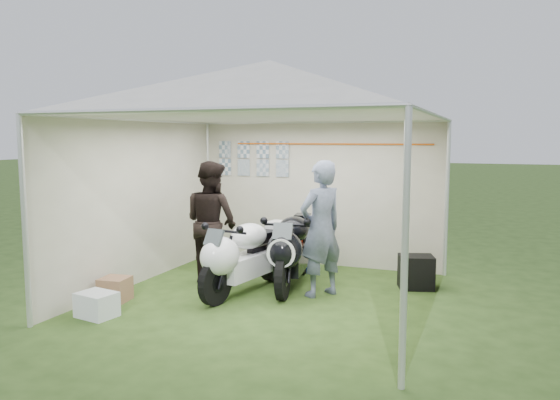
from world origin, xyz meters
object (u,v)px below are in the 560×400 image
at_px(person_dark_jacket, 211,222).
at_px(person_blue_jacket, 321,229).
at_px(equipment_box, 416,272).
at_px(crate_0, 97,305).
at_px(crate_1, 115,289).
at_px(motorcycle_white, 242,255).
at_px(paddock_stand, 303,263).
at_px(motorcycle_black, 292,248).
at_px(canopy_tent, 271,95).

relative_size(person_dark_jacket, person_blue_jacket, 0.98).
distance_m(person_dark_jacket, equipment_box, 2.92).
xyz_separation_m(crate_0, crate_1, (-0.20, 0.58, 0.01)).
bearing_deg(equipment_box, person_blue_jacket, -144.44).
bearing_deg(motorcycle_white, paddock_stand, 86.50).
bearing_deg(person_blue_jacket, motorcycle_black, -80.02).
relative_size(paddock_stand, crate_1, 1.10).
height_order(equipment_box, crate_0, equipment_box).
distance_m(motorcycle_white, crate_1, 1.66).
relative_size(paddock_stand, person_blue_jacket, 0.21).
bearing_deg(motorcycle_white, equipment_box, 37.83).
xyz_separation_m(motorcycle_white, paddock_stand, (0.34, 1.44, -0.39)).
distance_m(paddock_stand, equipment_box, 1.78).
xyz_separation_m(paddock_stand, crate_0, (-1.50, -2.88, 0.00)).
height_order(motorcycle_black, crate_1, motorcycle_black).
bearing_deg(equipment_box, motorcycle_white, -151.91).
height_order(crate_0, crate_1, crate_1).
xyz_separation_m(paddock_stand, equipment_box, (1.75, -0.32, 0.09)).
bearing_deg(paddock_stand, equipment_box, -10.46).
height_order(motorcycle_black, person_blue_jacket, person_blue_jacket).
bearing_deg(equipment_box, canopy_tent, -147.84).
height_order(motorcycle_white, person_blue_jacket, person_blue_jacket).
height_order(paddock_stand, person_blue_jacket, person_blue_jacket).
bearing_deg(crate_0, crate_1, 109.08).
relative_size(person_dark_jacket, crate_0, 4.06).
relative_size(canopy_tent, motorcycle_black, 2.82).
height_order(motorcycle_white, paddock_stand, motorcycle_white).
bearing_deg(crate_0, motorcycle_black, 50.11).
xyz_separation_m(motorcycle_white, motorcycle_black, (0.49, 0.53, 0.02)).
bearing_deg(paddock_stand, person_blue_jacket, -60.42).
xyz_separation_m(person_dark_jacket, equipment_box, (2.76, 0.71, -0.64)).
distance_m(canopy_tent, crate_0, 3.25).
height_order(canopy_tent, person_dark_jacket, canopy_tent).
bearing_deg(motorcycle_white, person_dark_jacket, 158.79).
bearing_deg(crate_1, crate_0, -70.92).
relative_size(paddock_stand, equipment_box, 0.81).
bearing_deg(canopy_tent, equipment_box, 32.16).
relative_size(person_dark_jacket, equipment_box, 3.80).
relative_size(canopy_tent, motorcycle_white, 2.95).
distance_m(crate_0, crate_1, 0.61).
bearing_deg(crate_1, person_dark_jacket, 61.58).
height_order(canopy_tent, crate_0, canopy_tent).
relative_size(motorcycle_black, crate_1, 5.97).
relative_size(paddock_stand, person_dark_jacket, 0.21).
bearing_deg(person_dark_jacket, motorcycle_black, -153.79).
xyz_separation_m(person_dark_jacket, person_blue_jacket, (1.65, -0.09, 0.02)).
bearing_deg(crate_0, paddock_stand, 62.48).
bearing_deg(motorcycle_black, crate_1, -152.53).
distance_m(motorcycle_white, crate_0, 1.90).
bearing_deg(motorcycle_white, person_blue_jacket, 27.82).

